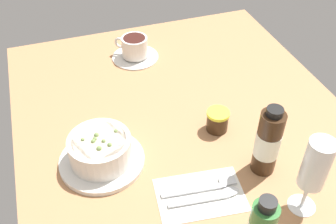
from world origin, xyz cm
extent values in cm
cube|color=#A8754C|center=(0.00, 0.00, -1.50)|extent=(110.00, 84.00, 3.00)
cylinder|color=silver|center=(2.49, -22.97, 0.60)|extent=(19.21, 19.21, 1.20)
cylinder|color=silver|center=(2.49, -22.97, 4.28)|extent=(13.92, 13.92, 6.15)
cylinder|color=beige|center=(2.49, -22.97, 6.55)|extent=(11.97, 11.97, 1.60)
sphere|color=#738D4E|center=(4.92, -21.10, 7.45)|extent=(1.02, 1.02, 1.02)
sphere|color=#738D4E|center=(5.27, -23.43, 7.45)|extent=(1.16, 1.16, 1.16)
sphere|color=#738D4E|center=(1.54, -26.26, 7.45)|extent=(0.81, 0.81, 0.81)
sphere|color=#738D4E|center=(1.20, -18.94, 7.45)|extent=(0.82, 0.82, 0.82)
sphere|color=#738D4E|center=(2.77, -24.21, 7.45)|extent=(0.97, 0.97, 0.97)
sphere|color=#738D4E|center=(3.40, -22.09, 7.45)|extent=(0.89, 0.89, 0.89)
sphere|color=#738D4E|center=(1.07, -23.18, 7.45)|extent=(1.09, 1.09, 1.09)
sphere|color=#738D4E|center=(2.19, -23.75, 7.45)|extent=(0.91, 0.91, 0.91)
cube|color=silver|center=(18.06, -5.32, 0.15)|extent=(14.17, 19.63, 0.30)
cube|color=silver|center=(16.86, -6.32, 0.55)|extent=(2.89, 14.04, 0.50)
cube|color=silver|center=(16.86, 1.48, 0.55)|extent=(2.62, 3.84, 0.40)
cube|color=silver|center=(19.66, -6.32, 0.55)|extent=(2.57, 13.03, 0.50)
ellipsoid|color=silver|center=(19.66, 0.68, 0.60)|extent=(2.40, 4.00, 0.60)
cylinder|color=silver|center=(-36.80, -4.60, 0.45)|extent=(14.14, 14.14, 0.90)
cylinder|color=silver|center=(-36.80, -4.60, 3.91)|extent=(7.84, 7.84, 6.03)
cylinder|color=#3B1A16|center=(-36.80, -4.60, 6.43)|extent=(6.66, 6.66, 1.00)
torus|color=silver|center=(-39.92, -8.40, 4.22)|extent=(2.90, 3.29, 3.60)
cylinder|color=white|center=(27.20, 13.28, 0.20)|extent=(5.67, 5.67, 0.40)
cylinder|color=white|center=(27.20, 13.28, 3.87)|extent=(0.80, 0.80, 6.93)
cylinder|color=white|center=(27.20, 13.28, 12.81)|extent=(5.11, 5.11, 10.96)
cylinder|color=#E9EEC5|center=(27.20, 13.28, 11.17)|extent=(4.19, 4.19, 6.57)
cylinder|color=#362414|center=(0.58, 6.15, 2.35)|extent=(5.28, 5.28, 4.70)
cylinder|color=yellow|center=(0.58, 6.15, 5.10)|extent=(5.55, 5.55, 0.80)
cylinder|color=#382314|center=(15.50, 10.63, 7.93)|extent=(5.28, 5.28, 15.87)
cylinder|color=white|center=(15.50, 10.63, 7.62)|extent=(5.38, 5.38, 6.03)
cylinder|color=black|center=(15.50, 10.63, 16.62)|extent=(3.43, 3.43, 1.51)
cylinder|color=black|center=(32.66, 0.39, 13.39)|extent=(3.12, 3.12, 1.95)
camera|label=1|loc=(65.21, -28.38, 68.32)|focal=42.86mm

